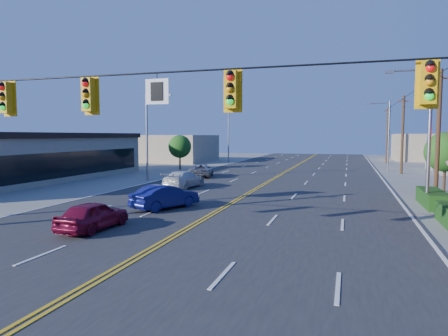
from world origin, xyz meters
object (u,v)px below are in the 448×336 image
(signal_span, at_px, (119,111))
(car_white, at_px, (184,180))
(car_silver, at_px, (201,171))
(car_blue, at_px, (165,198))
(car_magenta, at_px, (93,217))

(signal_span, distance_m, car_white, 19.18)
(car_white, distance_m, car_silver, 8.36)
(car_white, bearing_deg, car_silver, -74.83)
(car_blue, bearing_deg, car_white, -49.36)
(signal_span, relative_size, car_blue, 6.02)
(signal_span, bearing_deg, car_white, 107.08)
(car_silver, bearing_deg, car_white, 86.20)
(car_white, xyz_separation_m, car_silver, (-1.60, 8.20, -0.02))
(car_magenta, bearing_deg, car_blue, -95.54)
(signal_span, height_order, car_silver, signal_span)
(car_magenta, relative_size, car_white, 0.81)
(signal_span, distance_m, car_blue, 10.61)
(car_magenta, xyz_separation_m, car_white, (-1.79, 14.17, 0.03))
(car_blue, distance_m, car_silver, 17.32)
(car_magenta, height_order, car_silver, car_silver)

